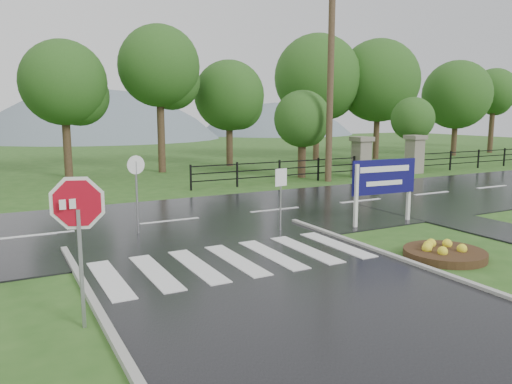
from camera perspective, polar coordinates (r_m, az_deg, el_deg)
ground at (r=8.29m, az=13.59°, el=-16.89°), size 120.00×120.00×0.00m
main_road at (r=16.70m, az=-9.80°, el=-3.43°), size 90.00×8.00×0.04m
walkway at (r=16.93m, az=26.32°, el=-4.09°), size 2.20×11.00×0.04m
crosswalk at (r=12.18m, az=-2.31°, el=-7.76°), size 6.50×2.80×0.02m
pillar_west at (r=28.17m, az=11.95°, el=4.04°), size 1.00×1.00×2.24m
pillar_east at (r=30.89m, az=17.67°, el=4.24°), size 1.00×1.00×2.24m
fence_west at (r=25.19m, az=2.70°, el=2.60°), size 9.58×0.08×1.20m
hills at (r=73.55m, az=-20.50°, el=-6.49°), size 102.00×48.00×48.00m
treeline at (r=30.33m, az=-16.35°, el=1.98°), size 83.20×5.20×10.00m
stop_sign at (r=8.65m, az=-19.67°, el=-2.70°), size 1.15×0.43×2.74m
estate_billboard at (r=16.40m, az=14.41°, el=1.34°), size 2.41×0.22×2.11m
flower_bed at (r=13.36m, az=20.76°, el=-6.43°), size 2.00×2.00×0.40m
reg_sign_small at (r=14.90m, az=2.85°, el=0.61°), size 0.43×0.08×1.93m
reg_sign_round at (r=14.92m, az=-13.50°, el=0.73°), size 0.54×0.14×2.36m
utility_pole_east at (r=26.12m, az=8.49°, el=12.36°), size 1.79×0.33×10.03m
entrance_tree_left at (r=27.52m, az=5.32°, el=8.27°), size 3.09×3.09×4.76m
entrance_tree_right at (r=32.72m, az=17.47°, el=7.92°), size 2.67×2.67×4.50m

